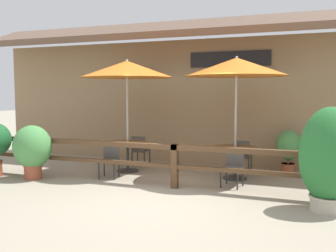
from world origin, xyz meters
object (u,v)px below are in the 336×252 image
at_px(dining_table_middle, 235,153).
at_px(chair_near_wallside, 140,149).
at_px(patio_umbrella_near, 127,69).
at_px(patio_umbrella_middle, 237,67).
at_px(dining_table_near, 128,148).
at_px(chair_near_streetside, 110,158).
at_px(potted_plant_entrance_palm, 32,148).
at_px(chair_middle_streetside, 233,165).
at_px(potted_plant_broad_leaf, 330,158).
at_px(chair_middle_wallside, 242,155).
at_px(potted_plant_corner_fern, 289,147).

bearing_deg(dining_table_middle, chair_near_wallside, 166.58).
height_order(patio_umbrella_near, patio_umbrella_middle, same).
distance_m(dining_table_near, dining_table_middle, 2.80).
distance_m(patio_umbrella_near, patio_umbrella_middle, 2.80).
relative_size(patio_umbrella_near, dining_table_near, 2.77).
height_order(chair_near_streetside, patio_umbrella_middle, patio_umbrella_middle).
bearing_deg(potted_plant_entrance_palm, dining_table_middle, 20.17).
bearing_deg(chair_middle_streetside, potted_plant_entrance_palm, -160.07).
bearing_deg(chair_middle_streetside, patio_umbrella_middle, 105.43).
bearing_deg(patio_umbrella_near, dining_table_middle, 2.48).
bearing_deg(chair_middle_streetside, patio_umbrella_near, 176.49).
distance_m(dining_table_middle, potted_plant_broad_leaf, 2.76).
relative_size(dining_table_near, chair_middle_wallside, 1.24).
xyz_separation_m(patio_umbrella_near, dining_table_near, (0.00, 0.00, -2.04)).
bearing_deg(potted_plant_entrance_palm, patio_umbrella_middle, 20.17).
bearing_deg(potted_plant_broad_leaf, chair_near_wallside, 151.74).
bearing_deg(chair_near_wallside, dining_table_near, 90.19).
bearing_deg(chair_middle_streetside, dining_table_near, 176.49).
distance_m(dining_table_middle, chair_middle_wallside, 0.75).
bearing_deg(potted_plant_entrance_palm, potted_plant_broad_leaf, -1.97).
bearing_deg(potted_plant_broad_leaf, dining_table_near, 159.55).
xyz_separation_m(patio_umbrella_near, patio_umbrella_middle, (2.80, 0.12, 0.00)).
bearing_deg(chair_middle_streetside, chair_near_streetside, -168.08).
bearing_deg(chair_middle_streetside, dining_table_middle, 105.43).
bearing_deg(chair_middle_wallside, chair_near_streetside, 31.51).
bearing_deg(chair_near_streetside, potted_plant_entrance_palm, -165.62).
height_order(patio_umbrella_middle, potted_plant_corner_fern, patio_umbrella_middle).
bearing_deg(patio_umbrella_near, potted_plant_entrance_palm, -138.60).
distance_m(patio_umbrella_near, dining_table_middle, 3.47).
bearing_deg(potted_plant_entrance_palm, chair_middle_wallside, 27.60).
bearing_deg(chair_near_streetside, chair_middle_streetside, -6.73).
xyz_separation_m(chair_middle_streetside, chair_middle_wallside, (-0.04, 1.48, 0.00)).
bearing_deg(potted_plant_corner_fern, chair_near_streetside, -152.73).
height_order(chair_middle_streetside, potted_plant_entrance_palm, potted_plant_entrance_palm).
bearing_deg(dining_table_middle, potted_plant_corner_fern, 45.25).
relative_size(chair_near_wallside, potted_plant_corner_fern, 0.76).
bearing_deg(patio_umbrella_near, chair_middle_streetside, -12.05).
relative_size(potted_plant_entrance_palm, potted_plant_corner_fern, 1.16).
relative_size(chair_near_streetside, chair_near_wallside, 1.00).
height_order(chair_near_streetside, potted_plant_broad_leaf, potted_plant_broad_leaf).
xyz_separation_m(dining_table_middle, potted_plant_corner_fern, (1.17, 1.18, 0.04)).
bearing_deg(potted_plant_broad_leaf, patio_umbrella_middle, 136.06).
bearing_deg(patio_umbrella_middle, chair_near_streetside, -162.45).
bearing_deg(potted_plant_broad_leaf, chair_near_streetside, 168.53).
xyz_separation_m(patio_umbrella_middle, chair_middle_wallside, (0.05, 0.74, -2.19)).
distance_m(patio_umbrella_middle, dining_table_middle, 2.04).
bearing_deg(dining_table_near, chair_near_wallside, 90.76).
bearing_deg(chair_middle_wallside, dining_table_middle, 88.13).
distance_m(chair_near_streetside, chair_middle_streetside, 2.99).
bearing_deg(chair_near_streetside, chair_middle_wallside, 19.19).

